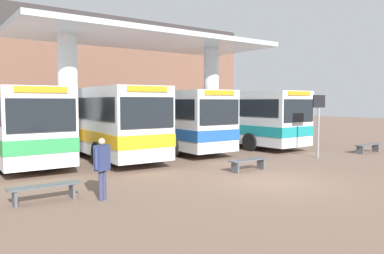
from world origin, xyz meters
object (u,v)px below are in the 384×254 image
object	(u,v)px
transit_bus_left_bay	(15,121)
pedestrian_waiting	(102,162)
transit_bus_right_bay	(160,117)
waiting_bench_far_platform	(368,146)
transit_bus_far_right_bay	(224,115)
transit_bus_center_bay	(98,118)
parked_car_street	(82,122)
waiting_bench_near_pillar	(248,162)
info_sign_platform	(319,113)
waiting_bench_mid_platform	(44,189)

from	to	relation	value
transit_bus_left_bay	pedestrian_waiting	world-z (taller)	transit_bus_left_bay
transit_bus_left_bay	transit_bus_right_bay	world-z (taller)	transit_bus_left_bay
waiting_bench_far_platform	pedestrian_waiting	size ratio (longest dim) A/B	1.11
transit_bus_far_right_bay	transit_bus_center_bay	bearing A→B (deg)	-1.36
waiting_bench_far_platform	parked_car_street	size ratio (longest dim) A/B	0.44
pedestrian_waiting	waiting_bench_near_pillar	bearing A→B (deg)	-27.38
info_sign_platform	parked_car_street	bearing A→B (deg)	105.29
transit_bus_far_right_bay	pedestrian_waiting	world-z (taller)	transit_bus_far_right_bay
waiting_bench_mid_platform	transit_bus_far_right_bay	bearing A→B (deg)	30.73
waiting_bench_near_pillar	waiting_bench_mid_platform	distance (m)	7.69
transit_bus_right_bay	waiting_bench_near_pillar	xyz separation A→B (m)	(-0.95, -8.25, -1.48)
waiting_bench_mid_platform	pedestrian_waiting	world-z (taller)	pedestrian_waiting
transit_bus_far_right_bay	waiting_bench_mid_platform	bearing A→B (deg)	29.89
info_sign_platform	pedestrian_waiting	bearing A→B (deg)	-173.80
transit_bus_right_bay	waiting_bench_far_platform	distance (m)	11.47
waiting_bench_far_platform	parked_car_street	xyz separation A→B (m)	(-8.69, 19.00, 0.70)
waiting_bench_near_pillar	parked_car_street	xyz separation A→B (m)	(0.10, 19.00, 0.70)
transit_bus_left_bay	waiting_bench_near_pillar	size ratio (longest dim) A/B	6.07
waiting_bench_near_pillar	transit_bus_center_bay	bearing A→B (deg)	110.73
transit_bus_right_bay	waiting_bench_mid_platform	world-z (taller)	transit_bus_right_bay
transit_bus_center_bay	waiting_bench_near_pillar	xyz separation A→B (m)	(3.00, -7.92, -1.53)
transit_bus_center_bay	transit_bus_right_bay	xyz separation A→B (m)	(3.95, 0.33, -0.04)
transit_bus_right_bay	waiting_bench_far_platform	xyz separation A→B (m)	(7.83, -8.25, -1.48)
waiting_bench_far_platform	parked_car_street	world-z (taller)	parked_car_street
waiting_bench_far_platform	info_sign_platform	world-z (taller)	info_sign_platform
transit_bus_left_bay	waiting_bench_near_pillar	xyz separation A→B (m)	(6.80, -8.40, -1.48)
transit_bus_left_bay	pedestrian_waiting	xyz separation A→B (m)	(0.47, -9.14, -0.77)
transit_bus_right_bay	info_sign_platform	world-z (taller)	transit_bus_right_bay
waiting_bench_near_pillar	info_sign_platform	distance (m)	5.48
transit_bus_far_right_bay	parked_car_street	distance (m)	12.43
transit_bus_right_bay	transit_bus_center_bay	bearing A→B (deg)	6.81
transit_bus_far_right_bay	info_sign_platform	size ratio (longest dim) A/B	3.87
transit_bus_left_bay	transit_bus_far_right_bay	distance (m)	12.33
transit_bus_right_bay	waiting_bench_near_pillar	world-z (taller)	transit_bus_right_bay
waiting_bench_mid_platform	info_sign_platform	size ratio (longest dim) A/B	0.62
transit_bus_far_right_bay	pedestrian_waiting	bearing A→B (deg)	35.11
pedestrian_waiting	info_sign_platform	bearing A→B (deg)	-27.88
waiting_bench_mid_platform	info_sign_platform	bearing A→B (deg)	2.25
info_sign_platform	transit_bus_left_bay	bearing A→B (deg)	146.54
transit_bus_center_bay	waiting_bench_mid_platform	distance (m)	9.33
transit_bus_center_bay	waiting_bench_mid_platform	size ratio (longest dim) A/B	6.22
transit_bus_left_bay	waiting_bench_far_platform	bearing A→B (deg)	152.80
waiting_bench_mid_platform	pedestrian_waiting	distance (m)	1.70
info_sign_platform	parked_car_street	xyz separation A→B (m)	(-5.06, 18.50, -1.11)
transit_bus_far_right_bay	parked_car_street	xyz separation A→B (m)	(-5.42, 11.16, -0.78)
transit_bus_far_right_bay	pedestrian_waiting	size ratio (longest dim) A/B	6.79
transit_bus_left_bay	pedestrian_waiting	size ratio (longest dim) A/B	6.15
waiting_bench_mid_platform	transit_bus_center_bay	bearing A→B (deg)	59.39
transit_bus_right_bay	parked_car_street	bearing A→B (deg)	-83.46
transit_bus_center_bay	transit_bus_far_right_bay	bearing A→B (deg)	-177.87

